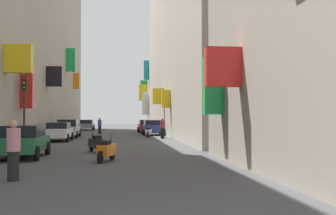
{
  "coord_description": "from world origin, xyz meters",
  "views": [
    {
      "loc": [
        0.67,
        -3.72,
        1.81
      ],
      "look_at": [
        3.94,
        23.63,
        2.4
      ],
      "focal_mm": 44.48,
      "sensor_mm": 36.0,
      "label": 1
    }
  ],
  "objects_px": {
    "parked_car_green": "(23,141)",
    "pedestrian_near_left": "(13,151)",
    "parked_car_red": "(146,126)",
    "scooter_orange": "(106,150)",
    "parked_car_white": "(58,131)",
    "pedestrian_crossing": "(163,128)",
    "parked_car_grey": "(87,125)",
    "parked_car_silver": "(68,128)",
    "traffic_light_far_corner": "(24,99)",
    "parked_car_blue": "(152,127)",
    "scooter_white": "(148,132)",
    "scooter_black": "(96,143)",
    "pedestrian_near_right": "(100,126)"
  },
  "relations": [
    {
      "from": "parked_car_blue",
      "to": "traffic_light_far_corner",
      "type": "bearing_deg",
      "value": -117.72
    },
    {
      "from": "parked_car_blue",
      "to": "scooter_orange",
      "type": "height_order",
      "value": "parked_car_blue"
    },
    {
      "from": "parked_car_green",
      "to": "pedestrian_near_left",
      "type": "xyz_separation_m",
      "value": [
        1.23,
        -6.76,
        0.11
      ]
    },
    {
      "from": "parked_car_grey",
      "to": "scooter_black",
      "type": "xyz_separation_m",
      "value": [
        3.02,
        -34.32,
        -0.26
      ]
    },
    {
      "from": "scooter_white",
      "to": "pedestrian_crossing",
      "type": "height_order",
      "value": "pedestrian_crossing"
    },
    {
      "from": "parked_car_green",
      "to": "pedestrian_crossing",
      "type": "xyz_separation_m",
      "value": [
        7.72,
        14.66,
        0.12
      ]
    },
    {
      "from": "parked_car_silver",
      "to": "pedestrian_crossing",
      "type": "distance_m",
      "value": 8.34
    },
    {
      "from": "parked_car_silver",
      "to": "parked_car_red",
      "type": "bearing_deg",
      "value": 54.07
    },
    {
      "from": "parked_car_green",
      "to": "pedestrian_near_left",
      "type": "height_order",
      "value": "pedestrian_near_left"
    },
    {
      "from": "pedestrian_near_left",
      "to": "parked_car_silver",
      "type": "bearing_deg",
      "value": 93.23
    },
    {
      "from": "parked_car_green",
      "to": "parked_car_silver",
      "type": "xyz_separation_m",
      "value": [
        -0.13,
        17.45,
        0.05
      ]
    },
    {
      "from": "parked_car_white",
      "to": "parked_car_blue",
      "type": "xyz_separation_m",
      "value": [
        7.66,
        8.98,
        0.04
      ]
    },
    {
      "from": "scooter_orange",
      "to": "pedestrian_near_right",
      "type": "relative_size",
      "value": 1.12
    },
    {
      "from": "parked_car_red",
      "to": "pedestrian_near_left",
      "type": "relative_size",
      "value": 2.61
    },
    {
      "from": "scooter_orange",
      "to": "parked_car_white",
      "type": "bearing_deg",
      "value": 105.21
    },
    {
      "from": "pedestrian_crossing",
      "to": "pedestrian_near_left",
      "type": "relative_size",
      "value": 1.02
    },
    {
      "from": "pedestrian_near_left",
      "to": "pedestrian_near_right",
      "type": "height_order",
      "value": "pedestrian_near_left"
    },
    {
      "from": "pedestrian_crossing",
      "to": "parked_car_grey",
      "type": "bearing_deg",
      "value": 109.3
    },
    {
      "from": "parked_car_red",
      "to": "parked_car_green",
      "type": "bearing_deg",
      "value": -104.71
    },
    {
      "from": "parked_car_red",
      "to": "traffic_light_far_corner",
      "type": "height_order",
      "value": "traffic_light_far_corner"
    },
    {
      "from": "parked_car_red",
      "to": "parked_car_grey",
      "type": "xyz_separation_m",
      "value": [
        -7.25,
        9.01,
        -0.03
      ]
    },
    {
      "from": "pedestrian_crossing",
      "to": "pedestrian_near_left",
      "type": "bearing_deg",
      "value": -106.85
    },
    {
      "from": "parked_car_green",
      "to": "parked_car_red",
      "type": "xyz_separation_m",
      "value": [
        7.26,
        27.65,
        0.01
      ]
    },
    {
      "from": "parked_car_white",
      "to": "pedestrian_crossing",
      "type": "bearing_deg",
      "value": 16.53
    },
    {
      "from": "parked_car_green",
      "to": "pedestrian_near_right",
      "type": "height_order",
      "value": "pedestrian_near_right"
    },
    {
      "from": "parked_car_red",
      "to": "pedestrian_crossing",
      "type": "bearing_deg",
      "value": -87.97
    },
    {
      "from": "parked_car_blue",
      "to": "scooter_orange",
      "type": "bearing_deg",
      "value": -99.13
    },
    {
      "from": "pedestrian_crossing",
      "to": "traffic_light_far_corner",
      "type": "height_order",
      "value": "traffic_light_far_corner"
    },
    {
      "from": "parked_car_white",
      "to": "scooter_black",
      "type": "distance_m",
      "value": 10.48
    },
    {
      "from": "scooter_orange",
      "to": "pedestrian_crossing",
      "type": "relative_size",
      "value": 1.07
    },
    {
      "from": "parked_car_white",
      "to": "scooter_black",
      "type": "bearing_deg",
      "value": -71.96
    },
    {
      "from": "parked_car_silver",
      "to": "scooter_orange",
      "type": "distance_m",
      "value": 19.88
    },
    {
      "from": "scooter_white",
      "to": "pedestrian_near_left",
      "type": "bearing_deg",
      "value": -103.07
    },
    {
      "from": "parked_car_green",
      "to": "parked_car_grey",
      "type": "height_order",
      "value": "parked_car_green"
    },
    {
      "from": "parked_car_green",
      "to": "scooter_white",
      "type": "xyz_separation_m",
      "value": [
        6.74,
        16.98,
        -0.28
      ]
    },
    {
      "from": "parked_car_grey",
      "to": "parked_car_white",
      "type": "bearing_deg",
      "value": -90.54
    },
    {
      "from": "pedestrian_crossing",
      "to": "scooter_white",
      "type": "bearing_deg",
      "value": 112.81
    },
    {
      "from": "parked_car_silver",
      "to": "pedestrian_near_left",
      "type": "distance_m",
      "value": 24.25
    },
    {
      "from": "parked_car_green",
      "to": "scooter_orange",
      "type": "xyz_separation_m",
      "value": [
        3.69,
        -2.06,
        -0.28
      ]
    },
    {
      "from": "scooter_black",
      "to": "pedestrian_crossing",
      "type": "xyz_separation_m",
      "value": [
        4.69,
        12.32,
        0.41
      ]
    },
    {
      "from": "parked_car_silver",
      "to": "parked_car_red",
      "type": "distance_m",
      "value": 12.6
    },
    {
      "from": "pedestrian_crossing",
      "to": "traffic_light_far_corner",
      "type": "xyz_separation_m",
      "value": [
        -8.79,
        -9.57,
        1.9
      ]
    },
    {
      "from": "scooter_black",
      "to": "traffic_light_far_corner",
      "type": "bearing_deg",
      "value": 146.16
    },
    {
      "from": "parked_car_green",
      "to": "parked_car_grey",
      "type": "relative_size",
      "value": 0.96
    },
    {
      "from": "parked_car_red",
      "to": "traffic_light_far_corner",
      "type": "bearing_deg",
      "value": -110.26
    },
    {
      "from": "parked_car_red",
      "to": "scooter_white",
      "type": "height_order",
      "value": "parked_car_red"
    },
    {
      "from": "parked_car_red",
      "to": "scooter_white",
      "type": "bearing_deg",
      "value": -92.77
    },
    {
      "from": "parked_car_blue",
      "to": "scooter_black",
      "type": "bearing_deg",
      "value": -103.11
    },
    {
      "from": "parked_car_green",
      "to": "scooter_black",
      "type": "distance_m",
      "value": 3.84
    },
    {
      "from": "parked_car_white",
      "to": "scooter_white",
      "type": "height_order",
      "value": "parked_car_white"
    }
  ]
}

